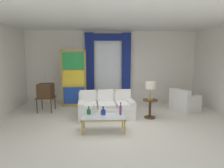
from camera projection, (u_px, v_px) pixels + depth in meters
ground_plane at (116, 124)px, 6.00m from camera, size 16.00×16.00×0.00m
wall_rear at (111, 66)px, 8.81m from camera, size 8.00×0.12×3.00m
ceiling_slab at (115, 22)px, 6.36m from camera, size 8.00×7.60×0.04m
curtained_window at (108, 61)px, 8.60m from camera, size 2.00×0.17×2.70m
couch_white_long at (106, 108)px, 6.62m from camera, size 1.82×1.05×0.86m
coffee_table at (103, 118)px, 5.37m from camera, size 1.14×0.59×0.41m
bottle_blue_decanter at (94, 111)px, 5.47m from camera, size 0.07×0.07×0.28m
bottle_crystal_tall at (103, 112)px, 5.51m from camera, size 0.13×0.13×0.23m
bottle_amber_squat at (121, 110)px, 5.46m from camera, size 0.06×0.06×0.35m
bottle_ruby_flask at (89, 111)px, 5.53m from camera, size 0.11×0.11×0.23m
vintage_tv at (46, 91)px, 7.23m from camera, size 0.62×0.61×1.35m
armchair_white at (184, 103)px, 7.40m from camera, size 1.10×1.09×0.80m
stained_glass_divider at (74, 80)px, 7.85m from camera, size 0.95×0.05×2.20m
peacock_figurine at (85, 103)px, 7.58m from camera, size 0.44×0.60×0.50m
round_side_table at (150, 107)px, 6.53m from camera, size 0.48×0.48×0.59m
table_lamp_brass at (151, 86)px, 6.43m from camera, size 0.32×0.32×0.57m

